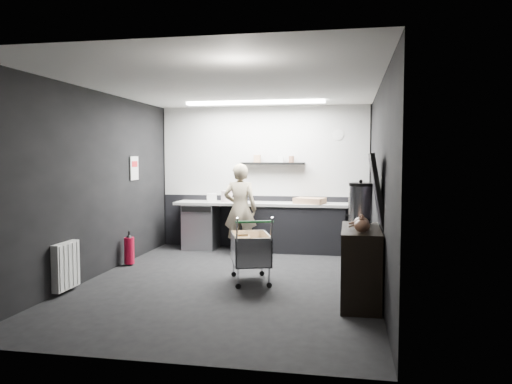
# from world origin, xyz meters

# --- Properties ---
(floor) EXTENTS (5.50, 5.50, 0.00)m
(floor) POSITION_xyz_m (0.00, 0.00, 0.00)
(floor) COLOR black
(floor) RESTS_ON ground
(ceiling) EXTENTS (5.50, 5.50, 0.00)m
(ceiling) POSITION_xyz_m (0.00, 0.00, 2.70)
(ceiling) COLOR white
(ceiling) RESTS_ON wall_back
(wall_back) EXTENTS (5.50, 0.00, 5.50)m
(wall_back) POSITION_xyz_m (0.00, 2.75, 1.35)
(wall_back) COLOR black
(wall_back) RESTS_ON floor
(wall_front) EXTENTS (5.50, 0.00, 5.50)m
(wall_front) POSITION_xyz_m (0.00, -2.75, 1.35)
(wall_front) COLOR black
(wall_front) RESTS_ON floor
(wall_left) EXTENTS (0.00, 5.50, 5.50)m
(wall_left) POSITION_xyz_m (-2.00, 0.00, 1.35)
(wall_left) COLOR black
(wall_left) RESTS_ON floor
(wall_right) EXTENTS (0.00, 5.50, 5.50)m
(wall_right) POSITION_xyz_m (2.00, 0.00, 1.35)
(wall_right) COLOR black
(wall_right) RESTS_ON floor
(kitchen_wall_panel) EXTENTS (3.95, 0.02, 1.70)m
(kitchen_wall_panel) POSITION_xyz_m (0.00, 2.73, 1.85)
(kitchen_wall_panel) COLOR #B8B8B3
(kitchen_wall_panel) RESTS_ON wall_back
(dado_panel) EXTENTS (3.95, 0.02, 1.00)m
(dado_panel) POSITION_xyz_m (0.00, 2.73, 0.50)
(dado_panel) COLOR black
(dado_panel) RESTS_ON wall_back
(floating_shelf) EXTENTS (1.20, 0.22, 0.04)m
(floating_shelf) POSITION_xyz_m (0.20, 2.62, 1.62)
(floating_shelf) COLOR black
(floating_shelf) RESTS_ON wall_back
(wall_clock) EXTENTS (0.20, 0.03, 0.20)m
(wall_clock) POSITION_xyz_m (1.40, 2.72, 2.15)
(wall_clock) COLOR silver
(wall_clock) RESTS_ON wall_back
(poster) EXTENTS (0.02, 0.30, 0.40)m
(poster) POSITION_xyz_m (-1.98, 1.30, 1.55)
(poster) COLOR silver
(poster) RESTS_ON wall_left
(poster_red_band) EXTENTS (0.02, 0.22, 0.10)m
(poster_red_band) POSITION_xyz_m (-1.98, 1.30, 1.62)
(poster_red_band) COLOR red
(poster_red_band) RESTS_ON poster
(radiator) EXTENTS (0.10, 0.50, 0.60)m
(radiator) POSITION_xyz_m (-1.94, -0.90, 0.35)
(radiator) COLOR silver
(radiator) RESTS_ON wall_left
(ceiling_strip) EXTENTS (2.40, 0.20, 0.04)m
(ceiling_strip) POSITION_xyz_m (0.00, 1.85, 2.67)
(ceiling_strip) COLOR white
(ceiling_strip) RESTS_ON ceiling
(prep_counter) EXTENTS (3.20, 0.61, 0.90)m
(prep_counter) POSITION_xyz_m (0.14, 2.42, 0.46)
(prep_counter) COLOR black
(prep_counter) RESTS_ON floor
(person) EXTENTS (0.61, 0.41, 1.63)m
(person) POSITION_xyz_m (-0.29, 1.97, 0.81)
(person) COLOR beige
(person) RESTS_ON floor
(shopping_cart) EXTENTS (0.73, 0.98, 0.92)m
(shopping_cart) POSITION_xyz_m (0.27, 0.08, 0.43)
(shopping_cart) COLOR silver
(shopping_cart) RESTS_ON floor
(sideboard) EXTENTS (0.51, 1.19, 1.79)m
(sideboard) POSITION_xyz_m (1.77, -0.60, 0.57)
(sideboard) COLOR black
(sideboard) RESTS_ON floor
(fire_extinguisher) EXTENTS (0.16, 0.16, 0.53)m
(fire_extinguisher) POSITION_xyz_m (-1.85, 0.77, 0.26)
(fire_extinguisher) COLOR #AB0B26
(fire_extinguisher) RESTS_ON floor
(cardboard_box) EXTENTS (0.60, 0.51, 0.10)m
(cardboard_box) POSITION_xyz_m (0.92, 2.37, 0.95)
(cardboard_box) COLOR #A77C59
(cardboard_box) RESTS_ON prep_counter
(pink_tub) EXTENTS (0.21, 0.21, 0.21)m
(pink_tub) POSITION_xyz_m (-0.64, 2.42, 1.01)
(pink_tub) COLOR beige
(pink_tub) RESTS_ON prep_counter
(white_container) EXTENTS (0.21, 0.19, 0.16)m
(white_container) POSITION_xyz_m (-0.92, 2.37, 0.98)
(white_container) COLOR silver
(white_container) RESTS_ON prep_counter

